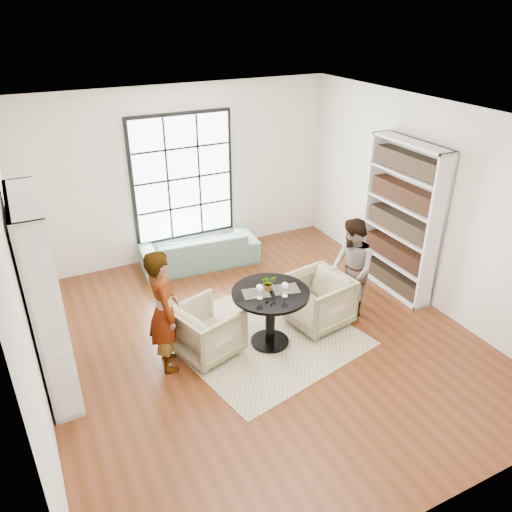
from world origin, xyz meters
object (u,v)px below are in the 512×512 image
armchair_left (208,330)px  wine_glass_right (285,286)px  sofa (200,249)px  person_left (164,311)px  wine_glass_left (260,288)px  pedestal_table (270,306)px  armchair_right (317,300)px  person_right (351,269)px  flower_centerpiece (268,283)px

armchair_left → wine_glass_right: 1.17m
sofa → wine_glass_right: 2.83m
person_left → wine_glass_left: 1.21m
armchair_left → person_left: bearing=72.7°
pedestal_table → wine_glass_left: bearing=-158.6°
armchair_left → armchair_right: 1.65m
person_right → armchair_left: bearing=-75.3°
person_left → armchair_left: bearing=-83.9°
pedestal_table → armchair_right: bearing=8.6°
pedestal_table → person_left: size_ratio=0.63×
sofa → person_right: 2.86m
sofa → person_right: (1.41, -2.45, 0.46)m
pedestal_table → flower_centerpiece: 0.34m
pedestal_table → person_left: (-1.37, 0.18, 0.23)m
wine_glass_left → pedestal_table: bearing=21.4°
pedestal_table → person_right: person_right is taller
armchair_left → armchair_right: armchair_right is taller
wine_glass_left → flower_centerpiece: bearing=34.5°
pedestal_table → armchair_left: (-0.82, 0.18, -0.23)m
wine_glass_right → armchair_right: bearing=22.7°
armchair_left → wine_glass_left: bearing=-129.5°
person_right → person_left: bearing=-75.0°
sofa → wine_glass_left: wine_glass_left is taller
pedestal_table → wine_glass_left: (-0.20, -0.08, 0.37)m
person_left → flower_centerpiece: bearing=-89.0°
wine_glass_right → wine_glass_left: bearing=162.7°
armchair_right → wine_glass_right: bearing=-76.4°
armchair_left → flower_centerpiece: size_ratio=3.62×
person_left → wine_glass_right: bearing=-97.3°
armchair_left → wine_glass_right: (0.93, -0.35, 0.60)m
person_left → sofa: bearing=-23.1°
sofa → armchair_right: (0.86, -2.45, 0.08)m
wine_glass_right → flower_centerpiece: flower_centerpiece is taller
armchair_right → person_left: (-2.19, 0.05, 0.43)m
sofa → person_left: (-1.34, -2.40, 0.52)m
sofa → armchair_right: size_ratio=2.43×
armchair_right → person_left: bearing=-100.5°
wine_glass_left → flower_centerpiece: (0.19, 0.13, -0.04)m
pedestal_table → wine_glass_right: bearing=-57.3°
wine_glass_right → armchair_left: bearing=159.3°
person_left → wine_glass_right: 1.53m
sofa → person_left: 2.79m
armchair_left → flower_centerpiece: 1.00m
flower_centerpiece → person_right: bearing=2.8°
person_left → flower_centerpiece: 1.38m
pedestal_table → armchair_left: pedestal_table is taller
armchair_right → person_left: size_ratio=0.51×
armchair_right → wine_glass_right: size_ratio=4.12×
pedestal_table → sofa: (-0.04, 2.57, -0.29)m
pedestal_table → person_left: 1.40m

